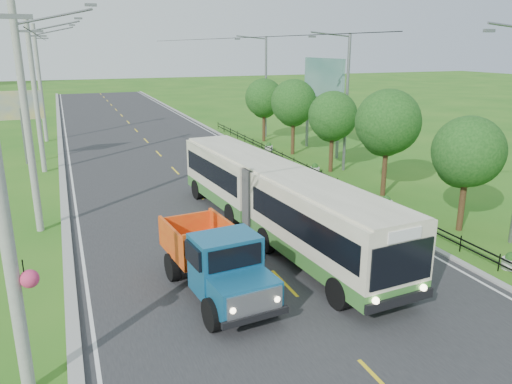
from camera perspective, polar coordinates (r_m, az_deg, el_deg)
ground at (r=18.27m, az=3.26°, el=-10.40°), size 240.00×240.00×0.00m
road at (r=36.40m, az=-9.90°, el=3.12°), size 14.00×120.00×0.02m
curb_left at (r=35.73m, az=-21.28°, el=2.09°), size 0.40×120.00×0.15m
curb_right at (r=38.39m, az=0.61°, el=4.12°), size 0.30×120.00×0.10m
edge_line_left at (r=35.75m, az=-20.39°, el=2.10°), size 0.12×120.00×0.00m
edge_line_right at (r=38.22m, az=-0.08°, el=4.02°), size 0.12×120.00×0.00m
centre_dash at (r=18.26m, az=3.26°, el=-10.34°), size 0.12×2.20×0.00m
railing_right at (r=33.36m, az=5.83°, el=2.58°), size 0.04×40.00×0.60m
pole_nearest at (r=12.32m, az=-26.85°, el=-0.94°), size 3.51×0.44×10.00m
pole_near at (r=24.03m, az=-24.67°, el=7.43°), size 3.51×0.32×10.00m
pole_mid at (r=35.95m, az=-23.84°, el=10.05°), size 3.51×0.32×10.00m
pole_far at (r=47.91m, az=-23.42°, el=11.36°), size 3.51×0.32×10.00m
tree_second at (r=24.26m, az=22.92°, el=3.91°), size 3.18×3.26×5.30m
tree_third at (r=28.70m, az=14.75°, el=7.38°), size 3.60×3.62×6.00m
tree_fourth at (r=33.74m, az=8.72°, el=8.32°), size 3.24×3.31×5.40m
tree_fifth at (r=38.97m, az=4.30°, el=9.93°), size 3.48×3.52×5.80m
tree_back at (r=44.45m, az=0.92°, el=10.51°), size 3.30×3.36×5.50m
streetlight_mid at (r=33.86m, az=10.11°, el=10.53°), size 3.02×0.20×9.07m
streetlight_far at (r=46.35m, az=0.96°, el=12.30°), size 3.02×0.20×9.07m
planter_front at (r=21.59m, az=27.10°, el=-7.10°), size 0.64×0.64×0.67m
planter_near at (r=27.10m, az=14.65°, el=-1.18°), size 0.64×0.64×0.67m
planter_mid at (r=33.63m, az=6.74°, el=2.64°), size 0.64×0.64×0.67m
planter_far at (r=40.69m, az=1.46°, el=5.16°), size 0.64×0.64×0.67m
billboard_left at (r=39.12m, az=-25.33°, el=8.47°), size 3.00×0.20×5.20m
billboard_right at (r=39.82m, az=7.69°, el=12.12°), size 0.24×6.00×7.30m
bus at (r=21.93m, az=2.14°, el=-0.43°), size 3.96×16.37×3.13m
dump_truck at (r=16.98m, az=-4.60°, el=-7.44°), size 2.79×6.01×2.44m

